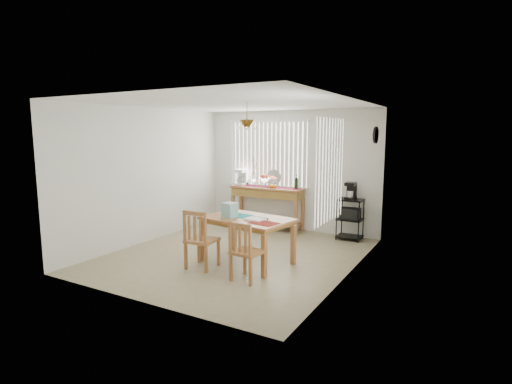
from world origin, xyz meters
The scene contains 10 objects.
ground centered at (0.00, 0.00, -0.01)m, with size 4.00×4.50×0.01m, color #988C67.
room_shell centered at (0.00, 0.02, 1.69)m, with size 4.20×4.70×2.70m.
sideboard centered at (-0.42, 2.00, 0.70)m, with size 1.66×0.47×0.94m.
sideboard_items centered at (-0.71, 2.01, 1.09)m, with size 1.58×0.40×0.72m.
wire_cart centered at (1.44, 2.00, 0.49)m, with size 0.48×0.39×0.82m.
cart_items centered at (1.44, 2.01, 0.97)m, with size 0.19×0.23×0.34m.
dining_table centered at (0.39, -0.25, 0.67)m, with size 1.53×1.11×0.75m.
table_items centered at (0.24, -0.35, 0.84)m, with size 1.08×0.66×0.24m.
chair_left centered at (-0.10, -0.86, 0.46)m, with size 0.47×0.47×0.94m.
chair_right centered at (0.79, -0.97, 0.43)m, with size 0.44×0.44×0.88m.
Camera 1 is at (3.63, -5.71, 2.12)m, focal length 28.00 mm.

